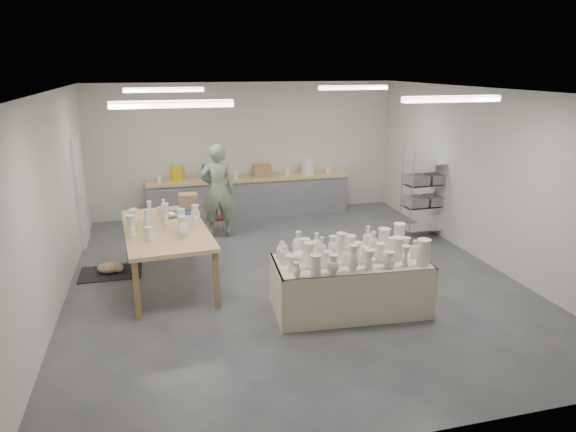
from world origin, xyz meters
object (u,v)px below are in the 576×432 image
object	(u,v)px
work_table	(167,226)
red_stool	(217,219)
potter	(218,191)
drying_table	(350,281)

from	to	relation	value
work_table	red_stool	world-z (taller)	work_table
work_table	potter	size ratio (longest dim) A/B	1.35
potter	work_table	bearing A→B (deg)	63.71
potter	red_stool	world-z (taller)	potter
red_stool	drying_table	bearing A→B (deg)	-71.19
work_table	red_stool	size ratio (longest dim) A/B	5.88
work_table	potter	world-z (taller)	potter
potter	red_stool	distance (m)	0.72
work_table	potter	bearing A→B (deg)	57.62
potter	red_stool	xyz separation A→B (m)	(0.00, 0.27, -0.67)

